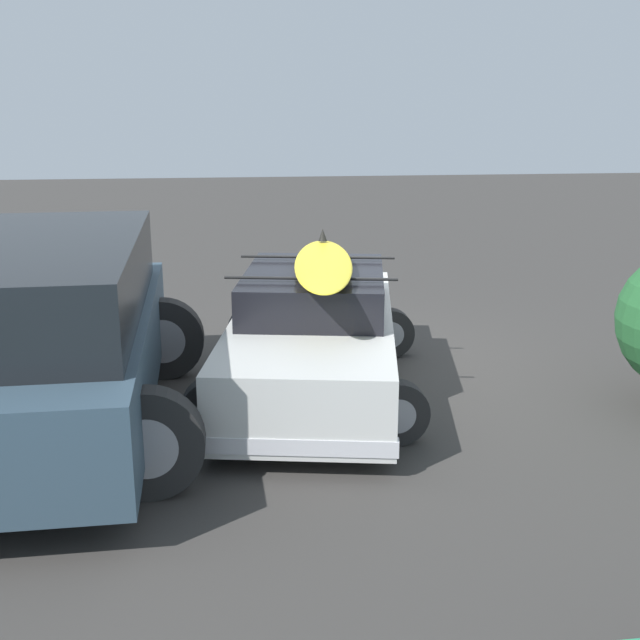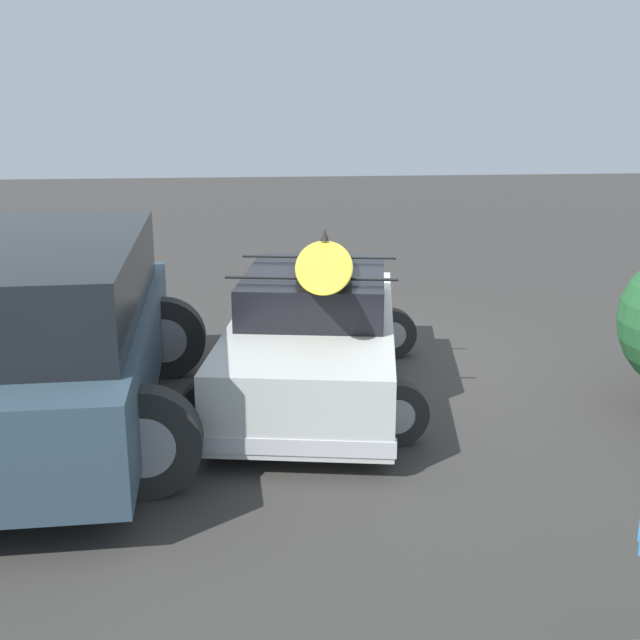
{
  "view_description": "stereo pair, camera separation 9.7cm",
  "coord_description": "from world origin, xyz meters",
  "views": [
    {
      "loc": [
        1.56,
        8.57,
        3.0
      ],
      "look_at": [
        0.75,
        1.36,
        0.95
      ],
      "focal_mm": 45.0,
      "sensor_mm": 36.0,
      "label": 1
    },
    {
      "loc": [
        1.47,
        8.58,
        3.0
      ],
      "look_at": [
        0.75,
        1.36,
        0.95
      ],
      "focal_mm": 45.0,
      "sensor_mm": 36.0,
      "label": 2
    }
  ],
  "objects": [
    {
      "name": "suv_car",
      "position": [
        3.27,
        1.49,
        0.93
      ],
      "size": [
        2.93,
        4.8,
        1.78
      ],
      "color": "#334756",
      "rests_on": "ground"
    },
    {
      "name": "sedan_car",
      "position": [
        0.74,
        0.73,
        0.61
      ],
      "size": [
        2.6,
        4.2,
        1.54
      ],
      "color": "silver",
      "rests_on": "ground"
    },
    {
      "name": "ground_plane",
      "position": [
        0.0,
        0.0,
        -0.01
      ],
      "size": [
        44.0,
        44.0,
        0.02
      ],
      "primitive_type": "cube",
      "color": "#383533",
      "rests_on": "ground"
    }
  ]
}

